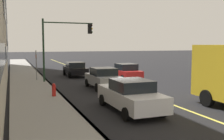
# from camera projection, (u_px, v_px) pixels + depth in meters

# --- Properties ---
(ground) EXTENTS (200.00, 200.00, 0.00)m
(ground) POSITION_uv_depth(u_px,v_px,m) (121.00, 86.00, 21.39)
(ground) COLOR black
(sidewalk_slab) EXTENTS (80.00, 3.14, 0.15)m
(sidewalk_slab) POSITION_uv_depth(u_px,v_px,m) (33.00, 90.00, 18.98)
(sidewalk_slab) COLOR gray
(sidewalk_slab) RESTS_ON ground
(curb_edge) EXTENTS (80.00, 0.16, 0.15)m
(curb_edge) POSITION_uv_depth(u_px,v_px,m) (54.00, 89.00, 19.51)
(curb_edge) COLOR slate
(curb_edge) RESTS_ON ground
(lane_stripe_center) EXTENTS (80.00, 0.16, 0.01)m
(lane_stripe_center) POSITION_uv_depth(u_px,v_px,m) (121.00, 86.00, 21.39)
(lane_stripe_center) COLOR #D8CC4C
(lane_stripe_center) RESTS_ON ground
(car_silver) EXTENTS (3.96, 1.97, 1.56)m
(car_silver) POSITION_uv_depth(u_px,v_px,m) (103.00, 78.00, 20.04)
(car_silver) COLOR #A8AAB2
(car_silver) RESTS_ON ground
(car_black) EXTENTS (4.17, 1.97, 1.47)m
(car_black) POSITION_uv_depth(u_px,v_px,m) (75.00, 69.00, 27.64)
(car_black) COLOR black
(car_black) RESTS_ON ground
(car_red) EXTENTS (3.94, 1.94, 1.49)m
(car_red) POSITION_uv_depth(u_px,v_px,m) (126.00, 71.00, 25.02)
(car_red) COLOR red
(car_red) RESTS_ON ground
(car_white) EXTENTS (4.79, 2.03, 1.58)m
(car_white) POSITION_uv_depth(u_px,v_px,m) (131.00, 95.00, 13.21)
(car_white) COLOR silver
(car_white) RESTS_ON ground
(traffic_light_mast) EXTENTS (0.28, 4.39, 5.43)m
(traffic_light_mast) POSITION_uv_depth(u_px,v_px,m) (64.00, 39.00, 22.89)
(traffic_light_mast) COLOR #1E3823
(traffic_light_mast) RESTS_ON ground
(street_sign_post) EXTENTS (0.60, 0.08, 2.78)m
(street_sign_post) POSITION_uv_depth(u_px,v_px,m) (36.00, 63.00, 23.54)
(street_sign_post) COLOR slate
(street_sign_post) RESTS_ON ground
(fire_hydrant) EXTENTS (0.24, 0.24, 0.94)m
(fire_hydrant) POSITION_uv_depth(u_px,v_px,m) (54.00, 91.00, 16.27)
(fire_hydrant) COLOR red
(fire_hydrant) RESTS_ON ground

